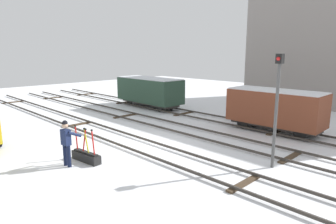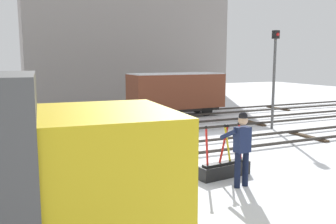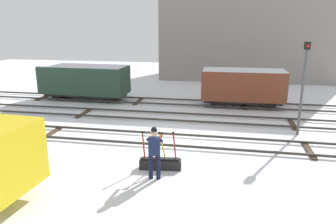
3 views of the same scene
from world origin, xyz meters
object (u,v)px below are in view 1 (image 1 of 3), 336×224
(freight_car_near_switch, at_px, (149,90))
(freight_car_back_track, at_px, (275,108))
(signal_post, at_px, (277,101))
(switch_lever_frame, at_px, (86,155))
(rail_worker, at_px, (67,140))

(freight_car_near_switch, height_order, freight_car_back_track, freight_car_near_switch)
(signal_post, xyz_separation_m, freight_car_near_switch, (-13.14, 5.05, -1.26))
(signal_post, bearing_deg, freight_car_back_track, 115.78)
(switch_lever_frame, relative_size, rail_worker, 0.83)
(switch_lever_frame, distance_m, signal_post, 7.86)
(switch_lever_frame, height_order, freight_car_near_switch, freight_car_near_switch)
(rail_worker, distance_m, freight_car_back_track, 11.19)
(rail_worker, distance_m, signal_post, 8.19)
(rail_worker, relative_size, freight_car_near_switch, 0.31)
(signal_post, height_order, freight_car_back_track, signal_post)
(freight_car_back_track, bearing_deg, freight_car_near_switch, 179.23)
(switch_lever_frame, relative_size, freight_car_near_switch, 0.26)
(freight_car_back_track, bearing_deg, rail_worker, -107.91)
(switch_lever_frame, xyz_separation_m, freight_car_near_switch, (-7.44, 9.92, 1.13))
(rail_worker, xyz_separation_m, freight_car_back_track, (3.30, 10.69, 0.31))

